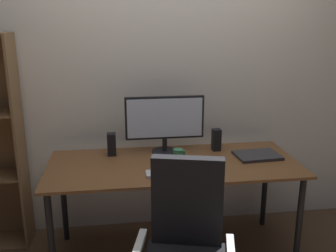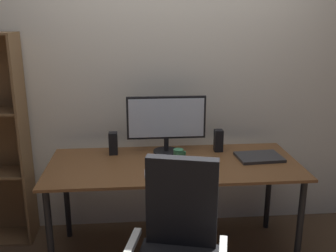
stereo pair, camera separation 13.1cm
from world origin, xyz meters
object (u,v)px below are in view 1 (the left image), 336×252
at_px(keyboard, 168,173).
at_px(speaker_left, 112,144).
at_px(mouse, 203,171).
at_px(laptop, 257,155).
at_px(coffee_mug, 178,155).
at_px(monitor, 165,121).
at_px(desk, 174,172).
at_px(speaker_right, 216,140).

distance_m(keyboard, speaker_left, 0.57).
distance_m(mouse, laptop, 0.53).
relative_size(coffee_mug, laptop, 0.29).
relative_size(monitor, keyboard, 2.05).
xyz_separation_m(coffee_mug, laptop, (0.60, 0.01, -0.03)).
distance_m(desk, coffee_mug, 0.13).
bearing_deg(desk, coffee_mug, 37.24).
bearing_deg(speaker_left, monitor, 1.12).
distance_m(monitor, keyboard, 0.50).
bearing_deg(speaker_left, coffee_mug, -22.30).
distance_m(desk, speaker_left, 0.51).
height_order(speaker_left, speaker_right, same).
relative_size(desk, keyboard, 6.14).
distance_m(mouse, coffee_mug, 0.28).
relative_size(speaker_left, speaker_right, 1.00).
bearing_deg(speaker_right, desk, -148.82).
distance_m(speaker_left, speaker_right, 0.80).
bearing_deg(keyboard, desk, 72.03).
distance_m(monitor, speaker_left, 0.44).
xyz_separation_m(monitor, keyboard, (-0.03, -0.43, -0.24)).
distance_m(keyboard, laptop, 0.74).
distance_m(coffee_mug, speaker_left, 0.51).
bearing_deg(keyboard, monitor, 86.33).
height_order(keyboard, speaker_left, speaker_left).
relative_size(keyboard, speaker_left, 1.71).
bearing_deg(desk, speaker_right, 31.18).
height_order(desk, coffee_mug, coffee_mug).
bearing_deg(desk, keyboard, -108.90).
height_order(mouse, speaker_left, speaker_left).
relative_size(desk, speaker_left, 10.47).
height_order(keyboard, laptop, laptop).
distance_m(mouse, speaker_right, 0.49).
xyz_separation_m(monitor, speaker_right, (0.40, -0.01, -0.17)).
xyz_separation_m(mouse, speaker_left, (-0.60, 0.44, 0.07)).
xyz_separation_m(laptop, speaker_left, (-1.07, 0.19, 0.07)).
relative_size(mouse, speaker_right, 0.56).
bearing_deg(coffee_mug, desk, -142.76).
height_order(coffee_mug, speaker_left, speaker_left).
relative_size(monitor, laptop, 1.85).
xyz_separation_m(coffee_mug, speaker_left, (-0.47, 0.19, 0.04)).
xyz_separation_m(desk, speaker_right, (0.37, 0.22, 0.16)).
bearing_deg(desk, mouse, -53.19).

